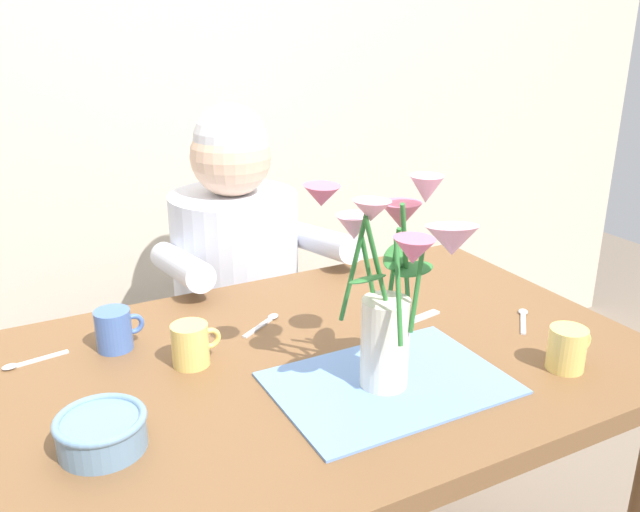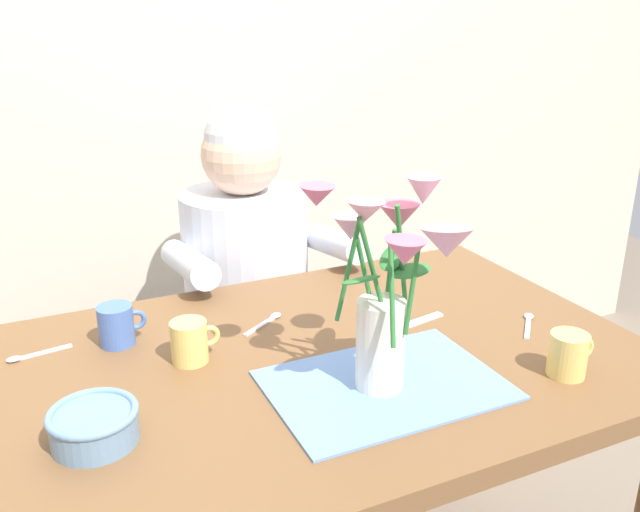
% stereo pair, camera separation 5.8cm
% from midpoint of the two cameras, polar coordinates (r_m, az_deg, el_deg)
% --- Properties ---
extents(wood_panel_backdrop, '(4.00, 0.10, 2.50)m').
position_cam_midpoint_polar(wood_panel_backdrop, '(2.11, -14.40, 16.93)').
color(wood_panel_backdrop, beige).
rests_on(wood_panel_backdrop, ground_plane).
extents(dining_table, '(1.20, 0.80, 0.74)m').
position_cam_midpoint_polar(dining_table, '(1.33, -0.59, -12.02)').
color(dining_table, brown).
rests_on(dining_table, ground_plane).
extents(seated_person, '(0.45, 0.47, 1.14)m').
position_cam_midpoint_polar(seated_person, '(1.88, -7.87, -4.70)').
color(seated_person, '#4C4C56').
rests_on(seated_person, ground_plane).
extents(striped_placemat, '(0.40, 0.28, 0.00)m').
position_cam_midpoint_polar(striped_placemat, '(1.18, 4.52, -10.80)').
color(striped_placemat, '#6B93D1').
rests_on(striped_placemat, dining_table).
extents(flower_vase, '(0.26, 0.24, 0.36)m').
position_cam_midpoint_polar(flower_vase, '(1.09, 4.80, -1.96)').
color(flower_vase, silver).
rests_on(flower_vase, dining_table).
extents(ceramic_bowl, '(0.14, 0.14, 0.06)m').
position_cam_midpoint_polar(ceramic_bowl, '(1.07, -19.73, -13.94)').
color(ceramic_bowl, '#6689A8').
rests_on(ceramic_bowl, dining_table).
extents(dinner_knife, '(0.19, 0.05, 0.00)m').
position_cam_midpoint_polar(dinner_knife, '(1.40, 6.14, -5.77)').
color(dinner_knife, silver).
rests_on(dinner_knife, dining_table).
extents(ceramic_mug, '(0.09, 0.07, 0.08)m').
position_cam_midpoint_polar(ceramic_mug, '(1.28, 19.21, -7.50)').
color(ceramic_mug, '#E5C666').
rests_on(ceramic_mug, dining_table).
extents(tea_cup, '(0.09, 0.07, 0.08)m').
position_cam_midpoint_polar(tea_cup, '(1.25, -12.29, -7.43)').
color(tea_cup, '#E5C666').
rests_on(tea_cup, dining_table).
extents(coffee_cup, '(0.09, 0.07, 0.08)m').
position_cam_midpoint_polar(coffee_cup, '(1.35, -18.37, -6.02)').
color(coffee_cup, '#476BB7').
rests_on(coffee_cup, dining_table).
extents(spoon_0, '(0.12, 0.03, 0.01)m').
position_cam_midpoint_polar(spoon_0, '(1.37, -25.09, -8.31)').
color(spoon_0, silver).
rests_on(spoon_0, dining_table).
extents(spoon_1, '(0.05, 0.12, 0.01)m').
position_cam_midpoint_polar(spoon_1, '(1.49, 3.43, -3.83)').
color(spoon_1, silver).
rests_on(spoon_1, dining_table).
extents(spoon_2, '(0.11, 0.08, 0.01)m').
position_cam_midpoint_polar(spoon_2, '(1.40, -5.82, -5.62)').
color(spoon_2, silver).
rests_on(spoon_2, dining_table).
extents(spoon_3, '(0.09, 0.10, 0.01)m').
position_cam_midpoint_polar(spoon_3, '(1.47, 15.92, -5.07)').
color(spoon_3, silver).
rests_on(spoon_3, dining_table).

